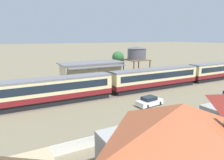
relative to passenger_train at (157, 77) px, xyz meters
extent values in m
plane|color=#7A7056|center=(1.55, -0.25, -2.22)|extent=(600.00, 600.00, 0.00)
cube|color=maroon|center=(19.63, 0.00, -0.92)|extent=(18.94, 2.88, 0.80)
cube|color=beige|center=(19.63, 0.00, 0.48)|extent=(18.94, 2.88, 1.99)
cube|color=#192330|center=(19.63, 0.00, 0.58)|extent=(17.42, 2.92, 1.12)
cube|color=slate|center=(19.63, 0.00, 1.63)|extent=(18.94, 2.71, 0.30)
cube|color=black|center=(19.63, 0.00, -1.76)|extent=(18.18, 2.48, 0.88)
cylinder|color=black|center=(13.38, -0.72, -1.77)|extent=(0.90, 0.18, 0.90)
cylinder|color=black|center=(13.38, 0.72, -1.77)|extent=(0.90, 0.18, 0.90)
cube|color=maroon|center=(-0.26, 0.00, -0.92)|extent=(18.94, 2.88, 0.80)
cube|color=beige|center=(-0.26, 0.00, 0.48)|extent=(18.94, 2.88, 1.99)
cube|color=#192330|center=(-0.26, 0.00, 0.58)|extent=(17.42, 2.92, 1.12)
cube|color=slate|center=(-0.26, 0.00, 1.63)|extent=(18.94, 2.71, 0.30)
cube|color=black|center=(-0.26, 0.00, -1.76)|extent=(18.18, 2.48, 0.88)
cylinder|color=black|center=(5.99, -0.72, -1.77)|extent=(0.90, 0.18, 0.90)
cylinder|color=black|center=(5.99, 0.72, -1.77)|extent=(0.90, 0.18, 0.90)
cylinder|color=black|center=(-6.51, -0.72, -1.77)|extent=(0.90, 0.18, 0.90)
cylinder|color=black|center=(-6.51, 0.72, -1.77)|extent=(0.90, 0.18, 0.90)
cube|color=maroon|center=(-20.14, 0.00, -0.92)|extent=(18.94, 2.88, 0.80)
cube|color=beige|center=(-20.14, 0.00, 0.48)|extent=(18.94, 2.88, 1.99)
cube|color=#192330|center=(-20.14, 0.00, 0.58)|extent=(17.42, 2.92, 1.12)
cube|color=slate|center=(-20.14, 0.00, 1.63)|extent=(18.94, 2.71, 0.30)
cube|color=black|center=(-20.14, 0.00, -1.76)|extent=(18.18, 2.48, 0.88)
cylinder|color=black|center=(-13.89, -0.72, -1.77)|extent=(0.90, 0.18, 0.90)
cylinder|color=black|center=(-13.89, 0.72, -1.77)|extent=(0.90, 0.18, 0.90)
cylinder|color=black|center=(-26.39, -0.72, -1.77)|extent=(0.90, 0.18, 0.90)
cylinder|color=black|center=(-26.39, 0.72, -1.77)|extent=(0.90, 0.18, 0.90)
cube|color=#665B51|center=(1.29, 0.00, -2.21)|extent=(110.44, 3.60, 0.01)
cube|color=#4C4238|center=(1.29, -0.72, -2.20)|extent=(110.44, 0.12, 0.04)
cube|color=#4C4238|center=(1.29, 0.72, -2.20)|extent=(110.44, 0.12, 0.04)
cube|color=beige|center=(-9.46, 10.10, -0.01)|extent=(12.58, 5.21, 4.42)
cube|color=slate|center=(-9.46, 10.10, 2.30)|extent=(13.58, 5.63, 0.20)
cube|color=slate|center=(-9.46, 6.70, 1.80)|extent=(12.07, 1.60, 0.16)
cylinder|color=brown|center=(-9.46, 6.10, -0.25)|extent=(0.14, 0.14, 3.94)
cylinder|color=brown|center=(3.68, 11.24, 0.07)|extent=(0.28, 0.28, 4.57)
cylinder|color=brown|center=(-0.76, 11.24, 0.07)|extent=(0.28, 0.28, 4.57)
cylinder|color=brown|center=(3.68, 6.81, 0.07)|extent=(0.28, 0.28, 4.57)
cylinder|color=brown|center=(-0.76, 6.81, 0.07)|extent=(0.28, 0.28, 4.57)
cube|color=brown|center=(1.46, 9.03, 2.44)|extent=(4.94, 4.94, 0.16)
cylinder|color=#56565B|center=(1.46, 9.03, 3.77)|extent=(4.24, 4.24, 2.51)
cone|color=#56565B|center=(1.46, 9.03, 5.28)|extent=(4.45, 4.45, 0.50)
pyramid|color=#B25633|center=(-16.59, -21.61, 2.61)|extent=(8.66, 8.40, 2.49)
cube|color=white|center=(-13.14, -13.87, -1.69)|extent=(44.78, 0.06, 1.05)
cylinder|color=black|center=(5.20, -10.06, -1.91)|extent=(0.62, 0.20, 0.62)
cube|color=white|center=(-7.56, -7.41, -1.69)|extent=(4.24, 2.16, 0.71)
cube|color=#192330|center=(-7.68, -7.43, -1.07)|extent=(2.19, 1.69, 0.52)
cylinder|color=black|center=(-6.22, -8.02, -1.91)|extent=(0.62, 0.20, 0.62)
cylinder|color=black|center=(-6.39, -6.52, -1.91)|extent=(0.62, 0.20, 0.62)
cylinder|color=black|center=(-8.73, -8.31, -1.91)|extent=(0.62, 0.20, 0.62)
cylinder|color=black|center=(-8.90, -6.81, -1.91)|extent=(0.62, 0.20, 0.62)
cylinder|color=brown|center=(-0.19, 14.88, -0.27)|extent=(0.26, 0.26, 3.90)
sphere|color=#2D6633|center=(-0.19, 14.88, 2.59)|extent=(3.01, 3.01, 3.01)
camera|label=1|loc=(-25.42, -29.38, 7.62)|focal=32.00mm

